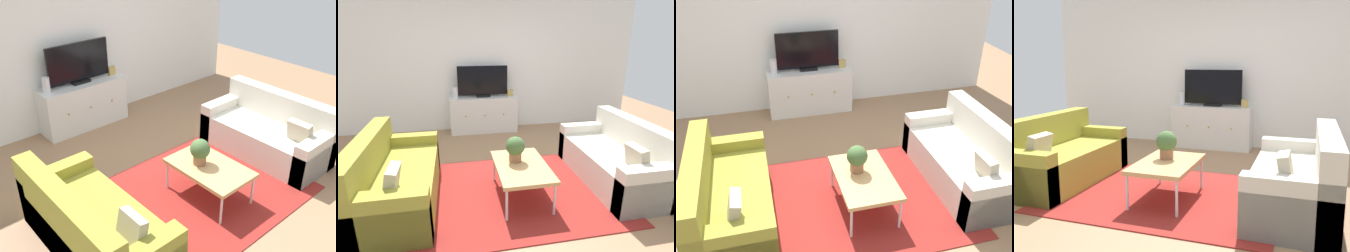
# 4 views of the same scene
# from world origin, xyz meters

# --- Properties ---
(ground_plane) EXTENTS (10.00, 10.00, 0.00)m
(ground_plane) POSITION_xyz_m (0.00, 0.00, 0.00)
(ground_plane) COLOR #997251
(wall_back) EXTENTS (6.40, 0.12, 2.70)m
(wall_back) POSITION_xyz_m (0.00, 2.55, 1.35)
(wall_back) COLOR white
(wall_back) RESTS_ON ground_plane
(area_rug) EXTENTS (2.50, 1.90, 0.01)m
(area_rug) POSITION_xyz_m (0.00, -0.15, 0.01)
(area_rug) COLOR maroon
(area_rug) RESTS_ON ground_plane
(couch_left_side) EXTENTS (0.81, 1.70, 0.82)m
(couch_left_side) POSITION_xyz_m (-1.43, -0.10, 0.28)
(couch_left_side) COLOR olive
(couch_left_side) RESTS_ON ground_plane
(couch_right_side) EXTENTS (0.81, 1.70, 0.82)m
(couch_right_side) POSITION_xyz_m (1.43, -0.10, 0.28)
(couch_right_side) COLOR beige
(couch_right_side) RESTS_ON ground_plane
(coffee_table) EXTENTS (0.60, 0.94, 0.42)m
(coffee_table) POSITION_xyz_m (0.06, -0.26, 0.39)
(coffee_table) COLOR tan
(coffee_table) RESTS_ON ground_plane
(potted_plant) EXTENTS (0.23, 0.23, 0.31)m
(potted_plant) POSITION_xyz_m (0.01, -0.15, 0.59)
(potted_plant) COLOR #936042
(potted_plant) RESTS_ON coffee_table
(tv_console) EXTENTS (1.34, 0.47, 0.72)m
(tv_console) POSITION_xyz_m (-0.10, 2.27, 0.36)
(tv_console) COLOR silver
(tv_console) RESTS_ON ground_plane
(flat_screen_tv) EXTENTS (0.99, 0.16, 0.61)m
(flat_screen_tv) POSITION_xyz_m (-0.10, 2.29, 1.02)
(flat_screen_tv) COLOR black
(flat_screen_tv) RESTS_ON tv_console
(glass_vase) EXTENTS (0.11, 0.11, 0.22)m
(glass_vase) POSITION_xyz_m (-0.65, 2.27, 0.83)
(glass_vase) COLOR silver
(glass_vase) RESTS_ON tv_console
(mantel_clock) EXTENTS (0.11, 0.07, 0.13)m
(mantel_clock) POSITION_xyz_m (0.45, 2.27, 0.78)
(mantel_clock) COLOR tan
(mantel_clock) RESTS_ON tv_console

